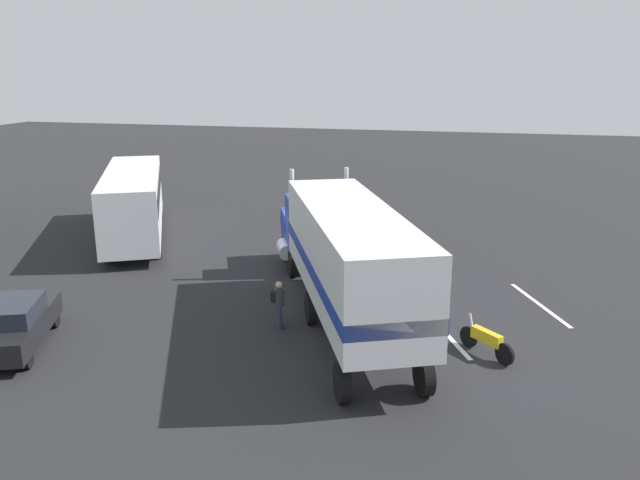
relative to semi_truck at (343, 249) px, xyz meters
The scene contains 9 objects.
ground_plane 6.02m from the semi_truck, 30.29° to the left, with size 120.00×120.00×0.00m, color #232326.
lane_stripe_near 6.12m from the semi_truck, ahead, with size 4.40×0.16×0.01m, color silver.
lane_stripe_mid 4.27m from the semi_truck, 92.24° to the right, with size 4.40×0.16×0.01m, color silver.
lane_stripe_far 7.82m from the semi_truck, 65.22° to the right, with size 4.40×0.16×0.01m, color silver.
semi_truck is the anchor object (origin of this frame).
person_bystander 2.77m from the semi_truck, 122.65° to the left, with size 0.39×0.48×1.63m.
parked_bus 14.56m from the semi_truck, 57.40° to the left, with size 10.96×7.25×3.40m.
parked_car 10.58m from the semi_truck, 116.37° to the left, with size 4.75×3.30×1.57m.
motorcycle 5.45m from the semi_truck, 109.32° to the right, with size 1.54×1.59×1.12m.
Camera 1 is at (-24.51, -6.84, 8.48)m, focal length 35.48 mm.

